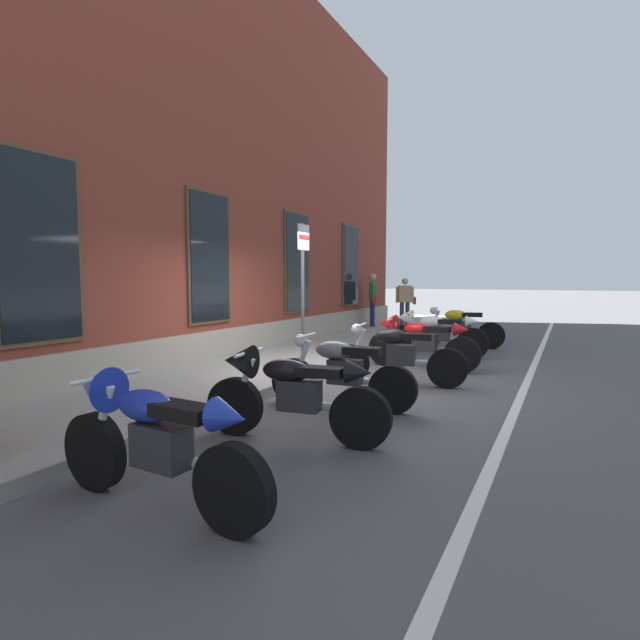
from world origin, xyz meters
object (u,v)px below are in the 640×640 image
Objects in this scene: motorcycle_blue_sport at (149,434)px; motorcycle_black_naked at (396,355)px; motorcycle_black_sport at (288,389)px; motorcycle_white_sport at (433,331)px; motorcycle_yellow_naked at (459,328)px; motorcycle_red_sport at (418,340)px; motorcycle_grey_naked at (340,372)px; parking_sign at (303,275)px; pedestrian_tan_coat at (405,299)px; pedestrian_striped_shirt at (373,297)px.

motorcycle_black_naked is (4.91, -0.30, -0.08)m from motorcycle_blue_sport.
motorcycle_black_sport reaches higher than motorcycle_black_naked.
motorcycle_white_sport reaches higher than motorcycle_black_sport.
motorcycle_black_naked is 1.03× the size of motorcycle_yellow_naked.
motorcycle_red_sport is at bearing 177.86° from motorcycle_yellow_naked.
motorcycle_grey_naked is at bearing 177.81° from motorcycle_red_sport.
parking_sign is (1.73, 1.51, 1.30)m from motorcycle_grey_naked.
motorcycle_grey_naked is (1.43, 0.06, -0.07)m from motorcycle_black_sport.
parking_sign reaches higher than motorcycle_grey_naked.
motorcycle_red_sport is at bearing -160.75° from pedestrian_tan_coat.
motorcycle_grey_naked is 0.92× the size of motorcycle_red_sport.
motorcycle_white_sport is at bearing -156.40° from pedestrian_tan_coat.
parking_sign reaches higher than motorcycle_black_naked.
pedestrian_striped_shirt reaches higher than motorcycle_grey_naked.
motorcycle_red_sport is (6.47, -0.21, -0.01)m from motorcycle_blue_sport.
motorcycle_black_naked is at bearing -176.37° from motorcycle_white_sport.
motorcycle_grey_naked is 0.80× the size of parking_sign.
pedestrian_striped_shirt reaches higher than pedestrian_tan_coat.
pedestrian_tan_coat is (4.94, 2.16, 0.46)m from motorcycle_white_sport.
pedestrian_striped_shirt is (10.54, 3.08, 0.57)m from motorcycle_black_sport.
motorcycle_yellow_naked reaches higher than motorcycle_black_sport.
motorcycle_red_sport is 6.67m from pedestrian_striped_shirt.
motorcycle_white_sport is 1.04× the size of motorcycle_yellow_naked.
motorcycle_white_sport is at bearing 4.14° from motorcycle_red_sport.
motorcycle_black_naked is 4.77m from motorcycle_yellow_naked.
pedestrian_tan_coat is at bearing -53.30° from pedestrian_striped_shirt.
motorcycle_yellow_naked is at bearing -128.94° from pedestrian_striped_shirt.
motorcycle_grey_naked is 2.64m from parking_sign.
motorcycle_red_sport is 0.87× the size of parking_sign.
parking_sign is at bearing -168.42° from pedestrian_striped_shirt.
pedestrian_tan_coat reaches higher than motorcycle_yellow_naked.
parking_sign is (-7.38, -1.51, 0.66)m from pedestrian_striped_shirt.
motorcycle_blue_sport is 12.68m from pedestrian_striped_shirt.
motorcycle_yellow_naked is 5.21m from parking_sign.
parking_sign is (4.95, 1.43, 1.22)m from motorcycle_blue_sport.
motorcycle_blue_sport is 0.83× the size of parking_sign.
motorcycle_black_naked is at bearing -91.17° from parking_sign.
motorcycle_grey_naked is at bearing 179.86° from motorcycle_white_sport.
motorcycle_yellow_naked is at bearing -0.42° from motorcycle_black_naked.
motorcycle_black_naked is 1.00× the size of motorcycle_red_sport.
parking_sign is (-1.52, 1.64, 1.22)m from motorcycle_red_sport.
motorcycle_red_sport is at bearing -175.86° from motorcycle_white_sport.
parking_sign is (3.17, 1.57, 1.23)m from motorcycle_black_sport.
motorcycle_white_sport is (4.82, -0.01, 0.08)m from motorcycle_grey_naked.
pedestrian_striped_shirt reaches higher than motorcycle_black_sport.
parking_sign is at bearing 88.83° from motorcycle_black_naked.
pedestrian_striped_shirt is (4.29, 3.04, 0.56)m from motorcycle_white_sport.
motorcycle_yellow_naked is at bearing -144.02° from pedestrian_tan_coat.
parking_sign is (-3.09, 1.52, 1.22)m from motorcycle_white_sport.
parking_sign reaches higher than pedestrian_striped_shirt.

